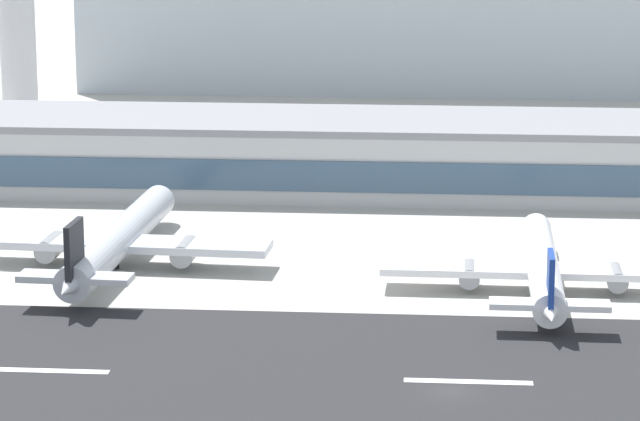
# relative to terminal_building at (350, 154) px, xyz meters

# --- Properties ---
(ground_plane) EXTENTS (1400.00, 1400.00, 0.00)m
(ground_plane) POSITION_rel_terminal_building_xyz_m (14.26, -84.51, -5.23)
(ground_plane) COLOR #B2AFA8
(runway_strip) EXTENTS (800.00, 41.90, 0.08)m
(runway_strip) POSITION_rel_terminal_building_xyz_m (14.26, -81.76, -5.19)
(runway_strip) COLOR #262628
(runway_strip) RESTS_ON ground_plane
(runway_centreline_dash_3) EXTENTS (12.00, 1.20, 0.01)m
(runway_centreline_dash_3) POSITION_rel_terminal_building_xyz_m (-23.91, -81.76, -5.15)
(runway_centreline_dash_3) COLOR white
(runway_centreline_dash_3) RESTS_ON runway_strip
(runway_centreline_dash_4) EXTENTS (12.00, 1.20, 0.01)m
(runway_centreline_dash_4) POSITION_rel_terminal_building_xyz_m (15.99, -81.76, -5.15)
(runway_centreline_dash_4) COLOR white
(runway_centreline_dash_4) RESTS_ON runway_strip
(terminal_building) EXTENTS (204.98, 22.79, 10.46)m
(terminal_building) POSITION_rel_terminal_building_xyz_m (0.00, 0.00, 0.00)
(terminal_building) COLOR #B7BABC
(terminal_building) RESTS_ON ground_plane
(airliner_black_tail_gate_0) EXTENTS (36.33, 46.29, 9.66)m
(airliner_black_tail_gate_0) POSITION_rel_terminal_building_xyz_m (-24.75, -44.63, -2.16)
(airliner_black_tail_gate_0) COLOR silver
(airliner_black_tail_gate_0) RESTS_ON ground_plane
(airliner_navy_tail_gate_1) EXTENTS (36.08, 40.67, 8.49)m
(airliner_navy_tail_gate_1) POSITION_rel_terminal_building_xyz_m (24.51, -51.42, -2.53)
(airliner_navy_tail_gate_1) COLOR white
(airliner_navy_tail_gate_1) RESTS_ON ground_plane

